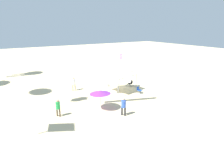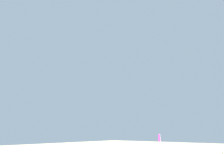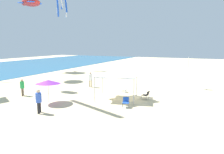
% 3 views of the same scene
% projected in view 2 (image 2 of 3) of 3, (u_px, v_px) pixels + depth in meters
% --- Properties ---
extents(canopy_tent, '(3.83, 4.21, 2.74)m').
position_uv_depth(canopy_tent, '(207.00, 147.00, 16.84)').
color(canopy_tent, '#B7B7BC').
rests_on(canopy_tent, ground).
extents(banner_flag, '(0.36, 0.06, 3.76)m').
position_uv_depth(banner_flag, '(160.00, 144.00, 25.51)').
color(banner_flag, silver).
rests_on(banner_flag, ground).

